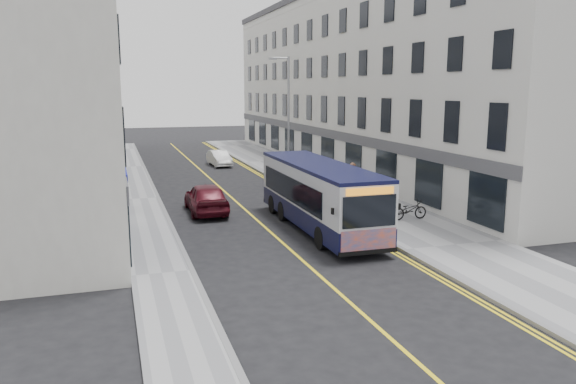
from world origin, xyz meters
TOP-DOWN VIEW (x-y plane):
  - ground at (0.00, 0.00)m, footprint 140.00×140.00m
  - pavement_east at (6.25, 12.00)m, footprint 4.50×64.00m
  - pavement_west at (-5.00, 12.00)m, footprint 2.00×64.00m
  - kerb_east at (4.00, 12.00)m, footprint 0.18×64.00m
  - kerb_west at (-4.00, 12.00)m, footprint 0.18×64.00m
  - road_centre_line at (0.00, 12.00)m, footprint 0.12×64.00m
  - road_dbl_yellow_inner at (3.55, 12.00)m, footprint 0.10×64.00m
  - road_dbl_yellow_outer at (3.75, 12.00)m, footprint 0.10×64.00m
  - terrace_east at (11.50, 21.00)m, footprint 6.00×46.00m
  - terrace_west at (-9.00, 21.00)m, footprint 6.00×46.00m
  - streetlamp at (4.17, 14.00)m, footprint 1.32×0.18m
  - city_bus at (2.17, 3.10)m, footprint 2.35×10.04m
  - bicycle at (6.65, 3.06)m, footprint 1.74×0.61m
  - pedestrian_near at (6.55, 9.23)m, footprint 0.78×0.61m
  - pedestrian_far at (5.50, 13.18)m, footprint 1.02×0.82m
  - car_white at (1.80, 24.43)m, footprint 1.51×3.76m
  - car_maroon at (-2.00, 7.84)m, footprint 1.85×4.50m

SIDE VIEW (x-z plane):
  - ground at x=0.00m, z-range 0.00..0.00m
  - road_centre_line at x=0.00m, z-range 0.00..0.01m
  - road_dbl_yellow_inner at x=3.55m, z-range 0.00..0.01m
  - road_dbl_yellow_outer at x=3.75m, z-range 0.00..0.01m
  - pavement_east at x=6.25m, z-range 0.00..0.12m
  - pavement_west at x=-5.00m, z-range 0.00..0.12m
  - kerb_east at x=4.00m, z-range 0.00..0.13m
  - kerb_west at x=-4.00m, z-range 0.00..0.13m
  - bicycle at x=6.65m, z-range 0.12..1.03m
  - car_white at x=1.80m, z-range 0.00..1.21m
  - car_maroon at x=-2.00m, z-range 0.00..1.53m
  - pedestrian_near at x=6.55m, z-range 0.12..1.99m
  - pedestrian_far at x=5.50m, z-range 0.12..2.12m
  - city_bus at x=2.17m, z-range 0.14..3.05m
  - streetlamp at x=4.17m, z-range 0.38..8.38m
  - terrace_east at x=11.50m, z-range 0.00..13.00m
  - terrace_west at x=-9.00m, z-range 0.00..13.00m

